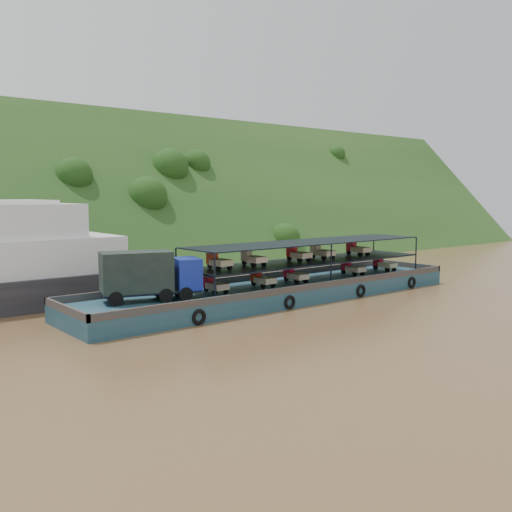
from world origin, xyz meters
TOP-DOWN VIEW (x-y plane):
  - ground at (0.00, 0.00)m, footprint 160.00×160.00m
  - hillside at (0.00, 36.00)m, footprint 140.00×39.60m
  - cargo_barge at (-3.69, -0.62)m, footprint 35.00×7.18m

SIDE VIEW (x-z plane):
  - ground at x=0.00m, z-range 0.00..0.00m
  - hillside at x=0.00m, z-range -19.80..19.80m
  - cargo_barge at x=-3.69m, z-range -1.17..3.45m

